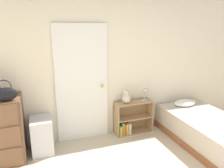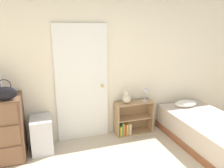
{
  "view_description": "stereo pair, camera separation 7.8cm",
  "coord_description": "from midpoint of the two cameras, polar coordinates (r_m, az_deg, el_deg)",
  "views": [
    {
      "loc": [
        -1.14,
        -1.3,
        1.99
      ],
      "look_at": [
        0.05,
        2.03,
        1.02
      ],
      "focal_mm": 35.0,
      "sensor_mm": 36.0,
      "label": 1
    },
    {
      "loc": [
        -1.07,
        -1.33,
        1.99
      ],
      "look_at": [
        0.05,
        2.03,
        1.02
      ],
      "focal_mm": 35.0,
      "sensor_mm": 36.0,
      "label": 2
    }
  ],
  "objects": [
    {
      "name": "bookshelf",
      "position": [
        4.17,
        4.35,
        -9.28
      ],
      "size": [
        0.71,
        0.26,
        0.61
      ],
      "color": "tan",
      "rests_on": "ground_plane"
    },
    {
      "name": "bed",
      "position": [
        4.17,
        23.15,
        -11.04
      ],
      "size": [
        1.01,
        1.83,
        0.57
      ],
      "color": "brown",
      "rests_on": "ground_plane"
    },
    {
      "name": "desk_lamp",
      "position": [
        4.05,
        8.21,
        -2.06
      ],
      "size": [
        0.12,
        0.11,
        0.26
      ],
      "color": "#B2B2B7",
      "rests_on": "bookshelf"
    },
    {
      "name": "wall_back",
      "position": [
        3.86,
        -2.75,
        4.56
      ],
      "size": [
        10.0,
        0.06,
        2.55
      ],
      "color": "beige",
      "rests_on": "ground_plane"
    },
    {
      "name": "teddy_bear",
      "position": [
        3.96,
        3.17,
        -3.47
      ],
      "size": [
        0.16,
        0.16,
        0.25
      ],
      "color": "beige",
      "rests_on": "bookshelf"
    },
    {
      "name": "storage_bin",
      "position": [
        3.77,
        -18.45,
        -12.53
      ],
      "size": [
        0.33,
        0.44,
        0.57
      ],
      "color": "silver",
      "rests_on": "ground_plane"
    },
    {
      "name": "door_closed",
      "position": [
        3.77,
        -8.43,
        -0.02
      ],
      "size": [
        0.9,
        0.09,
        2.02
      ],
      "color": "white",
      "rests_on": "ground_plane"
    },
    {
      "name": "handbag",
      "position": [
        3.29,
        -26.78,
        -2.34
      ],
      "size": [
        0.31,
        0.11,
        0.3
      ],
      "color": "black",
      "rests_on": "dresser"
    }
  ]
}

